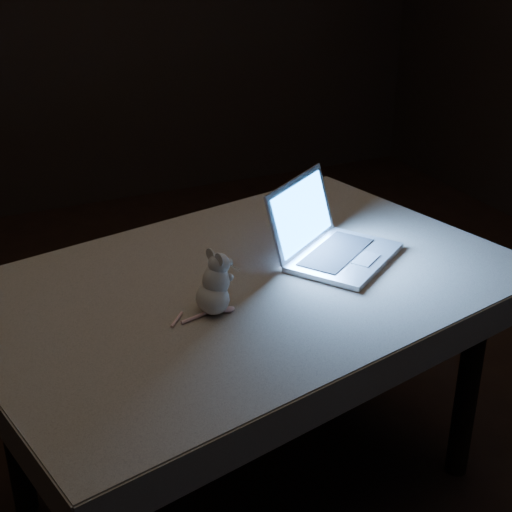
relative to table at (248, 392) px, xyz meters
name	(u,v)px	position (x,y,z in m)	size (l,w,h in m)	color
floor	(255,448)	(0.10, 0.17, -0.37)	(5.00, 5.00, 0.00)	black
table	(248,392)	(0.00, 0.00, 0.00)	(1.39, 0.90, 0.75)	black
tablecloth	(239,308)	(-0.05, -0.06, 0.33)	(1.49, 1.00, 0.10)	#BEB09E
laptop	(347,224)	(0.31, -0.01, 0.49)	(0.33, 0.29, 0.22)	silver
plush_mouse	(212,283)	(-0.15, -0.13, 0.46)	(0.12, 0.12, 0.17)	white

